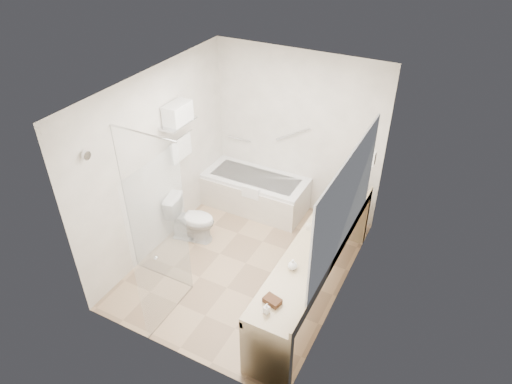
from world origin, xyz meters
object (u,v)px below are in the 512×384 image
at_px(amenity_basket, 272,301).
at_px(water_bottle_left, 332,202).
at_px(vanity_counter, 315,259).
at_px(toilet, 191,219).
at_px(bathtub, 255,192).

bearing_deg(amenity_basket, water_bottle_left, 90.80).
bearing_deg(vanity_counter, toilet, 171.95).
distance_m(bathtub, toilet, 1.20).
bearing_deg(water_bottle_left, toilet, -165.03).
bearing_deg(toilet, water_bottle_left, -86.59).
relative_size(bathtub, amenity_basket, 9.26).
relative_size(toilet, amenity_basket, 3.98).
distance_m(vanity_counter, amenity_basket, 1.04).
relative_size(vanity_counter, amenity_basket, 15.63).
bearing_deg(bathtub, toilet, -112.09).
relative_size(vanity_counter, water_bottle_left, 14.91).
height_order(vanity_counter, amenity_basket, vanity_counter).
xyz_separation_m(vanity_counter, water_bottle_left, (-0.10, 0.78, 0.29)).
bearing_deg(vanity_counter, water_bottle_left, 97.66).
bearing_deg(toilet, bathtub, -33.65).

